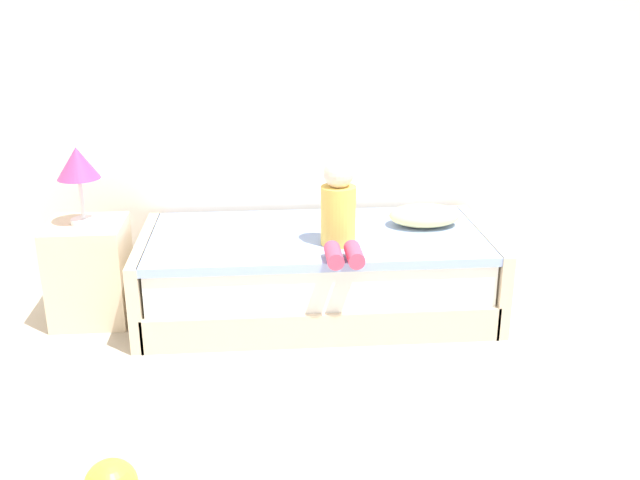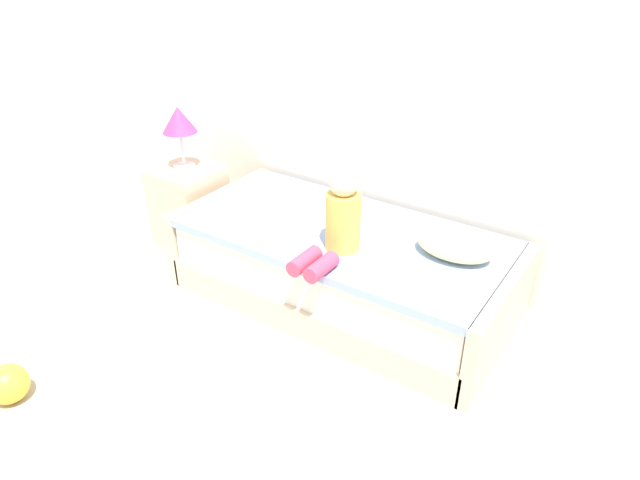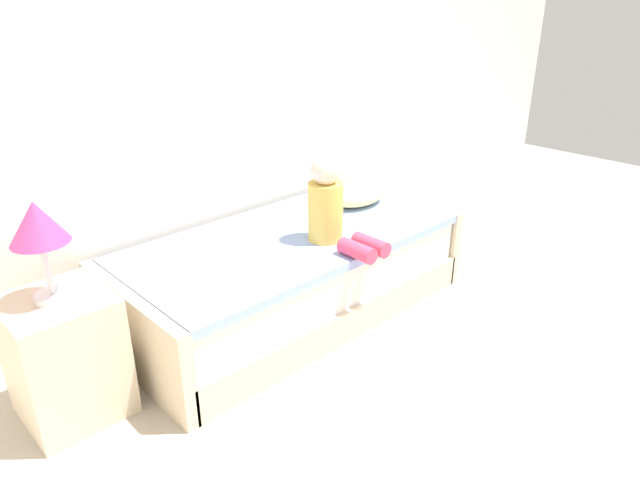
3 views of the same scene
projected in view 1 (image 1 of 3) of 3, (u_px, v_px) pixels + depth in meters
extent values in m
cube|color=silver|center=(351.00, 61.00, 4.51)|extent=(7.20, 0.10, 2.90)
cube|color=beige|center=(317.00, 295.00, 4.38)|extent=(2.00, 1.00, 0.20)
cube|color=white|center=(317.00, 261.00, 4.31)|extent=(1.94, 0.94, 0.25)
cube|color=#8CA5E0|center=(316.00, 238.00, 4.26)|extent=(1.98, 0.98, 0.05)
cube|color=beige|center=(147.00, 278.00, 4.25)|extent=(0.07, 1.00, 0.50)
cube|color=beige|center=(480.00, 267.00, 4.41)|extent=(0.07, 1.00, 0.50)
cube|color=beige|center=(90.00, 271.00, 4.21)|extent=(0.44, 0.44, 0.60)
cylinder|color=silver|center=(84.00, 221.00, 4.11)|extent=(0.15, 0.15, 0.03)
cylinder|color=silver|center=(82.00, 199.00, 4.06)|extent=(0.02, 0.02, 0.24)
cone|color=#E5387A|center=(77.00, 163.00, 3.99)|extent=(0.24, 0.24, 0.18)
cylinder|color=gold|center=(338.00, 215.00, 4.03)|extent=(0.20, 0.20, 0.34)
sphere|color=beige|center=(339.00, 173.00, 3.95)|extent=(0.17, 0.17, 0.17)
cylinder|color=#D83F60|center=(334.00, 255.00, 3.79)|extent=(0.09, 0.22, 0.09)
cylinder|color=#D83F60|center=(354.00, 255.00, 3.79)|extent=(0.09, 0.22, 0.09)
ellipsoid|color=#F2E58C|center=(424.00, 215.00, 4.37)|extent=(0.44, 0.30, 0.13)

